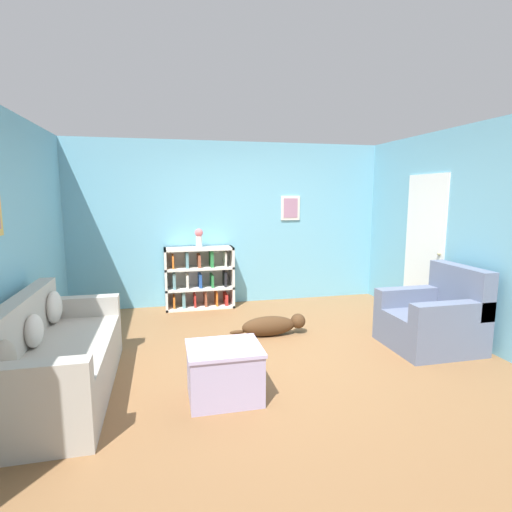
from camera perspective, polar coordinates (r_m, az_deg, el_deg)
ground_plane at (r=4.65m, az=1.15°, el=-13.66°), size 14.00×14.00×0.00m
wall_back at (r=6.51m, az=-3.67°, el=4.62°), size 5.60×0.13×2.60m
wall_left at (r=4.44m, az=-32.60°, el=1.29°), size 0.13×5.00×2.60m
wall_right at (r=5.54m, az=27.66°, el=2.81°), size 0.16×5.00×2.60m
couch at (r=4.06m, az=-26.74°, el=-13.09°), size 0.81×1.94×0.88m
bookshelf at (r=6.34m, az=-8.11°, el=-3.16°), size 1.06×0.35×0.96m
recliner_chair at (r=5.15m, az=24.13°, el=-8.23°), size 0.94×0.89×0.95m
coffee_table at (r=3.63m, az=-4.55°, el=-16.02°), size 0.64×0.54×0.47m
dog at (r=5.14m, az=2.40°, el=-9.87°), size 0.98×0.23×0.26m
vase at (r=6.22m, az=-8.16°, el=2.73°), size 0.13×0.13×0.29m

